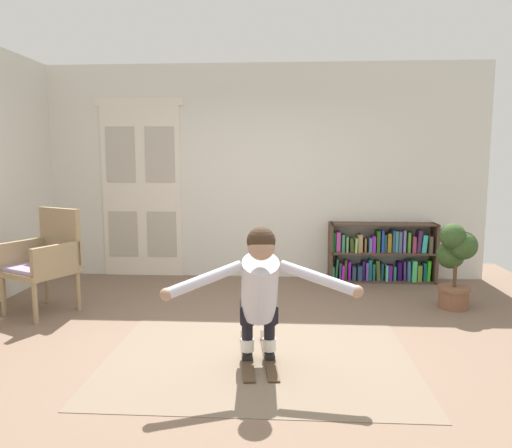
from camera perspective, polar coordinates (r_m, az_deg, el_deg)
ground_plane at (r=4.32m, az=-0.86°, el=-14.34°), size 7.20×7.20×0.00m
back_wall at (r=6.61m, az=0.82°, el=6.17°), size 6.00×0.10×2.90m
double_door at (r=6.85m, az=-13.46°, el=4.17°), size 1.22×0.05×2.45m
rug at (r=4.07m, az=0.28°, el=-15.74°), size 2.49×1.83×0.01m
bookshelf at (r=6.64m, az=14.72°, el=-3.59°), size 1.41×0.30×0.79m
wicker_chair at (r=5.58m, az=-23.74°, el=-3.71°), size 0.81×0.81×1.10m
potted_plant at (r=5.67m, az=22.60°, el=-3.99°), size 0.41×0.44×0.95m
skis_pair at (r=4.09m, az=0.25°, el=-15.32°), size 0.37×0.93×0.07m
person_skier at (r=3.67m, az=0.46°, el=-7.46°), size 1.42×0.73×1.07m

